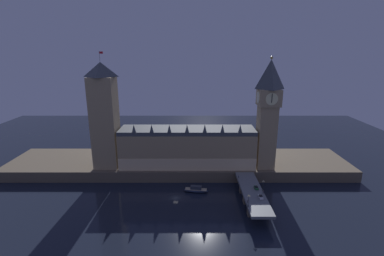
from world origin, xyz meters
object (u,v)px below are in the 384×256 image
at_px(pedestrian_far_rail, 239,177).
at_px(street_lamp_near, 249,199).
at_px(car_southbound_lead, 261,197).
at_px(street_lamp_mid, 264,184).
at_px(car_southbound_trail, 257,188).
at_px(pedestrian_mid_walk, 264,192).
at_px(pedestrian_near_rail, 248,201).
at_px(boat_upstream, 196,190).
at_px(clock_tower, 268,111).
at_px(victoria_tower, 105,116).

bearing_deg(pedestrian_far_rail, street_lamp_near, -90.77).
xyz_separation_m(car_southbound_lead, street_lamp_mid, (2.76, 7.14, 3.03)).
distance_m(car_southbound_trail, pedestrian_mid_walk, 5.67).
relative_size(car_southbound_lead, street_lamp_near, 0.69).
height_order(pedestrian_near_rail, boat_upstream, pedestrian_near_rail).
bearing_deg(street_lamp_mid, clock_tower, 74.99).
bearing_deg(pedestrian_far_rail, victoria_tower, 166.79).
relative_size(car_southbound_trail, boat_upstream, 0.27).
height_order(street_lamp_near, boat_upstream, street_lamp_near).
bearing_deg(clock_tower, car_southbound_lead, -106.18).
bearing_deg(car_southbound_lead, pedestrian_far_rail, 107.61).
height_order(pedestrian_mid_walk, pedestrian_far_rail, pedestrian_mid_walk).
bearing_deg(street_lamp_mid, pedestrian_near_rail, -130.57).
relative_size(clock_tower, car_southbound_trail, 17.48).
distance_m(pedestrian_near_rail, pedestrian_mid_walk, 12.91).
distance_m(clock_tower, street_lamp_mid, 45.41).
bearing_deg(pedestrian_mid_walk, pedestrian_far_rail, 117.83).
relative_size(victoria_tower, car_southbound_lead, 17.11).
distance_m(pedestrian_near_rail, street_lamp_mid, 15.40).
xyz_separation_m(victoria_tower, street_lamp_near, (78.34, -48.40, -28.04)).
height_order(pedestrian_near_rail, pedestrian_far_rail, pedestrian_far_rail).
xyz_separation_m(pedestrian_far_rail, street_lamp_mid, (9.85, -15.20, 2.78)).
height_order(car_southbound_trail, pedestrian_near_rail, pedestrian_near_rail).
distance_m(clock_tower, victoria_tower, 97.18).
distance_m(clock_tower, pedestrian_far_rail, 42.14).
bearing_deg(pedestrian_far_rail, car_southbound_lead, -72.39).
height_order(victoria_tower, car_southbound_trail, victoria_tower).
xyz_separation_m(victoria_tower, boat_upstream, (54.63, -22.12, -37.18)).
relative_size(clock_tower, pedestrian_mid_walk, 36.55).
bearing_deg(pedestrian_mid_walk, car_southbound_lead, -118.08).
bearing_deg(street_lamp_mid, car_southbound_lead, -111.17).
bearing_deg(street_lamp_near, car_southbound_lead, 45.36).
height_order(victoria_tower, pedestrian_mid_walk, victoria_tower).
bearing_deg(boat_upstream, street_lamp_near, -47.93).
relative_size(victoria_tower, pedestrian_near_rail, 40.80).
xyz_separation_m(clock_tower, street_lamp_mid, (-8.50, -31.70, -31.38)).
bearing_deg(pedestrian_far_rail, pedestrian_mid_walk, -62.17).
xyz_separation_m(pedestrian_mid_walk, street_lamp_mid, (0.40, 2.71, 2.73)).
height_order(car_southbound_lead, boat_upstream, car_southbound_lead).
xyz_separation_m(car_southbound_lead, pedestrian_far_rail, (-7.09, 22.34, 0.25)).
xyz_separation_m(car_southbound_lead, boat_upstream, (-31.20, 18.69, -6.11)).
distance_m(clock_tower, car_southbound_trail, 46.57).
bearing_deg(pedestrian_near_rail, car_southbound_lead, 31.65).
bearing_deg(pedestrian_mid_walk, pedestrian_near_rail, -137.05).
xyz_separation_m(pedestrian_mid_walk, boat_upstream, (-33.57, 14.26, -6.41)).
bearing_deg(street_lamp_near, pedestrian_mid_walk, 50.64).
height_order(clock_tower, street_lamp_near, clock_tower).
relative_size(car_southbound_trail, pedestrian_far_rail, 2.18).
relative_size(street_lamp_near, boat_upstream, 0.42).
bearing_deg(boat_upstream, pedestrian_mid_walk, -23.02).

